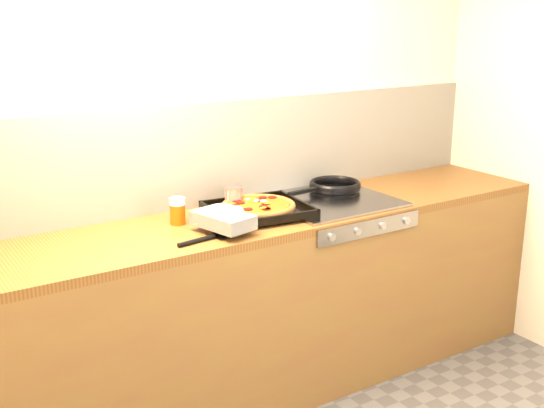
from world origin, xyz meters
TOP-DOWN VIEW (x-y plane):
  - room_shell at (0.00, 1.39)m, footprint 3.20×3.20m
  - counter_run at (0.00, 1.10)m, footprint 3.20×0.62m
  - stovetop at (0.45, 1.10)m, footprint 0.60×0.56m
  - pizza_on_tray at (-0.04, 1.06)m, footprint 0.60×0.49m
  - frying_pan at (0.56, 1.21)m, footprint 0.46×0.29m
  - tomato_can at (-0.02, 1.22)m, footprint 0.11×0.11m
  - juice_glass at (-0.33, 1.18)m, footprint 0.08×0.08m
  - wooden_spoon at (0.08, 1.31)m, footprint 0.30×0.05m
  - black_spatula at (-0.32, 0.91)m, footprint 0.29×0.10m

SIDE VIEW (x-z plane):
  - counter_run at x=0.00m, z-range 0.00..0.90m
  - stovetop at x=0.45m, z-range 0.90..0.92m
  - black_spatula at x=-0.32m, z-range 0.90..0.92m
  - wooden_spoon at x=0.08m, z-range 0.90..0.92m
  - frying_pan at x=0.56m, z-range 0.92..0.96m
  - pizza_on_tray at x=-0.04m, z-range 0.91..0.98m
  - tomato_can at x=-0.02m, z-range 0.90..1.02m
  - juice_glass at x=-0.33m, z-range 0.90..1.02m
  - room_shell at x=0.00m, z-range -0.45..2.75m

